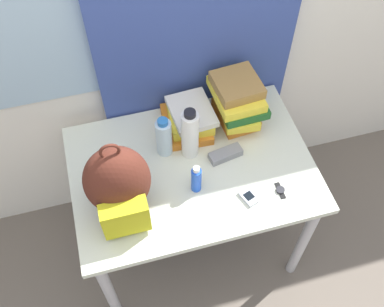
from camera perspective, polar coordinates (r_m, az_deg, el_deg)
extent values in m
plane|color=#665B51|center=(2.52, 2.37, -18.21)|extent=(12.00, 12.00, 0.00)
cube|color=silver|center=(1.93, -3.78, 17.76)|extent=(6.00, 0.05, 2.50)
cube|color=#9EBCD1|center=(1.86, -17.06, 15.68)|extent=(1.10, 0.01, 0.80)
cube|color=#384C93|center=(1.91, 0.69, 17.48)|extent=(0.91, 0.04, 2.50)
cube|color=beige|center=(2.00, 0.00, -1.92)|extent=(1.07, 0.74, 0.03)
cylinder|color=#B2B2B7|center=(2.18, -10.43, -16.98)|extent=(0.05, 0.05, 0.72)
cylinder|color=#B2B2B7|center=(2.31, 13.94, -10.74)|extent=(0.05, 0.05, 0.72)
cylinder|color=#B2B2B7|center=(2.47, -12.78, -3.27)|extent=(0.05, 0.05, 0.72)
cylinder|color=#B2B2B7|center=(2.58, 8.41, 1.47)|extent=(0.05, 0.05, 0.72)
ellipsoid|color=#512319|center=(1.75, -9.47, -3.46)|extent=(0.26, 0.21, 0.36)
cube|color=#B2AD19|center=(1.75, -8.45, -8.05)|extent=(0.18, 0.07, 0.16)
torus|color=#512319|center=(1.59, -10.41, 0.29)|extent=(0.08, 0.01, 0.08)
cube|color=orange|center=(2.11, -0.72, 3.79)|extent=(0.22, 0.27, 0.04)
cube|color=yellow|center=(2.07, -0.26, 4.66)|extent=(0.20, 0.23, 0.05)
cube|color=silver|center=(2.04, -0.07, 5.40)|extent=(0.20, 0.24, 0.03)
cube|color=orange|center=(2.14, 5.58, 5.01)|extent=(0.18, 0.24, 0.06)
cube|color=yellow|center=(2.10, 5.78, 5.83)|extent=(0.18, 0.28, 0.05)
cube|color=#1E5623|center=(2.08, 5.98, 6.81)|extent=(0.21, 0.27, 0.04)
cube|color=yellow|center=(2.04, 5.65, 7.57)|extent=(0.21, 0.27, 0.04)
cube|color=olive|center=(2.02, 5.73, 8.69)|extent=(0.21, 0.22, 0.05)
cylinder|color=silver|center=(1.96, -3.58, 2.01)|extent=(0.07, 0.07, 0.19)
cylinder|color=#286BB7|center=(1.88, -3.74, 4.01)|extent=(0.05, 0.05, 0.02)
cylinder|color=white|center=(1.93, -0.26, 2.41)|extent=(0.08, 0.08, 0.25)
cylinder|color=black|center=(1.82, -0.27, 5.09)|extent=(0.05, 0.05, 0.02)
cylinder|color=blue|center=(1.87, 0.54, -3.36)|extent=(0.04, 0.04, 0.14)
cylinder|color=white|center=(1.80, 0.56, -2.03)|extent=(0.03, 0.03, 0.02)
cube|color=#B7BCC6|center=(1.91, 7.21, -5.48)|extent=(0.08, 0.10, 0.02)
cube|color=black|center=(1.90, 7.23, -5.35)|extent=(0.05, 0.05, 0.00)
cube|color=gray|center=(2.01, 4.27, -0.09)|extent=(0.16, 0.08, 0.04)
cube|color=black|center=(1.95, 11.14, -4.64)|extent=(0.02, 0.08, 0.00)
cylinder|color=#232328|center=(1.95, 11.15, -4.58)|extent=(0.04, 0.04, 0.01)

